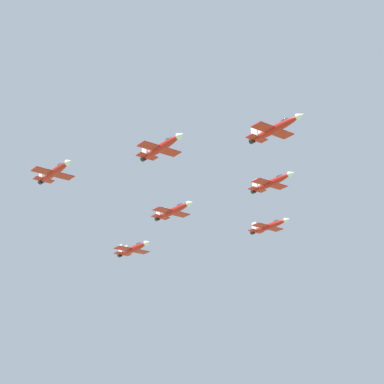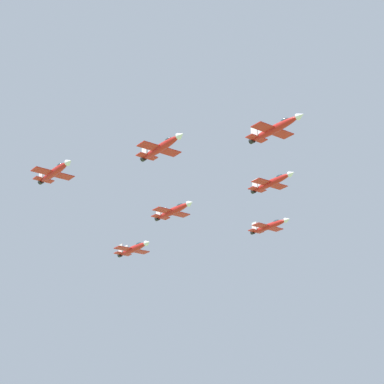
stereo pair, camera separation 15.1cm
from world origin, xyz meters
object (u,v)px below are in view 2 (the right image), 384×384
Objects in this scene: jet_left_wingman at (272,182)px; jet_right_outer at (54,172)px; jet_slot_rear at (173,211)px; jet_trailing at (133,249)px; jet_lead at (275,129)px; jet_left_outer at (269,226)px; jet_right_wingman at (161,147)px.

jet_right_outer is at bearing -110.33° from jet_left_wingman.
jet_slot_rear is 1.00× the size of jet_trailing.
jet_trailing is at bearing 178.97° from jet_lead.
jet_right_outer is (29.25, -45.29, -2.78)m from jet_left_wingman.
jet_trailing is at bearing -155.89° from jet_left_wingman.
jet_slot_rear is 20.45m from jet_trailing.
jet_left_outer is 66.93m from jet_right_outer.
jet_left_wingman is 0.97× the size of jet_slot_rear.
jet_right_outer is (2.09, -25.75, -3.44)m from jet_right_wingman.
jet_right_outer is at bearing -90.92° from jet_left_outer.
jet_left_wingman reaches higher than jet_trailing.
jet_right_wingman is at bearing -140.67° from jet_lead.
jet_right_wingman is at bearing -22.76° from jet_trailing.
jet_lead is at bearing -0.68° from jet_slot_rear.
jet_right_outer is 1.00× the size of jet_trailing.
jet_right_wingman is (2.09, -25.75, -1.56)m from jet_lead.
jet_lead reaches higher than jet_left_wingman.
jet_left_outer is (-50.15, -12.42, -5.29)m from jet_lead.
jet_left_wingman is 0.97× the size of jet_trailing.
jet_left_wingman is 26.02m from jet_left_outer.
jet_lead is 1.04× the size of jet_left_outer.
jet_left_wingman reaches higher than jet_left_outer.
jet_lead is at bearing 0.27° from jet_trailing.
jet_lead is at bearing -41.28° from jet_left_outer.
jet_lead is 1.06× the size of jet_left_wingman.
jet_right_wingman is (27.16, -19.54, 0.66)m from jet_left_wingman.
jet_left_wingman is 33.47m from jet_right_wingman.
jet_lead is 25.93m from jet_left_wingman.
jet_left_wingman is 53.99m from jet_right_outer.
jet_slot_rear is at bearing -90.92° from jet_left_outer.
jet_left_outer is at bearing 88.99° from jet_right_outer.
jet_trailing is at bearing 156.94° from jet_right_wingman.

